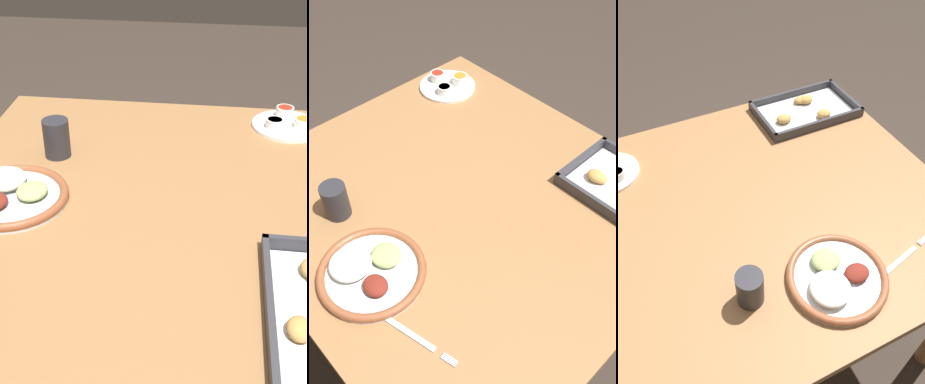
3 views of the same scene
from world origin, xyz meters
TOP-DOWN VIEW (x-y plane):
  - dining_table at (0.00, 0.00)m, footprint 1.04×0.97m
  - dinner_plate at (0.04, -0.31)m, footprint 0.25×0.25m
  - saucer_plate at (-0.40, 0.32)m, footprint 0.19×0.19m
  - drinking_cup at (-0.17, -0.26)m, footprint 0.06×0.06m

SIDE VIEW (x-z plane):
  - dining_table at x=0.00m, z-range 0.26..0.99m
  - saucer_plate at x=-0.40m, z-range 0.72..0.76m
  - dinner_plate at x=0.04m, z-range 0.72..0.77m
  - drinking_cup at x=-0.17m, z-range 0.73..0.82m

